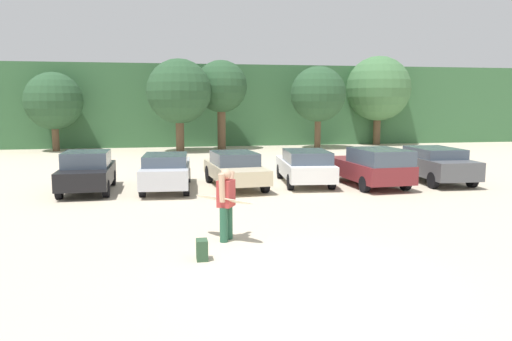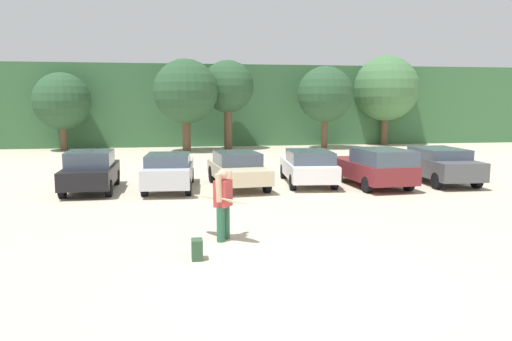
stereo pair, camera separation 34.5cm
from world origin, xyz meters
The scene contains 16 objects.
ground_plane centered at (0.00, 0.00, 0.00)m, with size 120.00×120.00×0.00m, color beige.
hillside_ridge centered at (0.00, 35.61, 3.16)m, with size 108.00×12.00×6.31m, color #38663D.
tree_right centered at (-10.24, 27.84, 3.48)m, with size 3.98×3.98×5.49m.
tree_center centered at (-1.67, 25.78, 4.13)m, with size 4.42×4.42×6.36m.
tree_ridge_back centered at (1.39, 27.22, 4.49)m, with size 3.75×3.75×6.43m.
tree_center_left centered at (8.51, 26.65, 3.99)m, with size 4.08×4.08×6.05m.
tree_far_left centered at (14.27, 29.05, 4.48)m, with size 5.16×5.16×7.08m.
parked_car_black centered at (-5.64, 10.62, 0.79)m, with size 1.86×4.12×1.55m.
parked_car_silver centered at (-2.67, 10.56, 0.76)m, with size 2.04×4.76×1.43m.
parked_car_champagne centered at (0.04, 10.64, 0.76)m, with size 2.17×4.65×1.41m.
parked_car_white centered at (3.01, 10.87, 0.77)m, with size 2.24×4.73×1.45m.
parked_car_maroon centered at (5.49, 9.80, 0.83)m, with size 2.17×4.54×1.59m.
parked_car_dark_gray centered at (8.59, 10.31, 0.81)m, with size 2.00×4.36×1.48m.
person_adult centered at (-1.27, 2.92, 1.00)m, with size 0.54×0.77×1.78m.
surfboard_cream centered at (-1.33, 2.98, 1.02)m, with size 1.57×1.61×0.24m.
backpack_dropped centered at (-1.98, 1.47, 0.22)m, with size 0.24×0.34×0.45m.
Camera 1 is at (-2.71, -8.95, 3.37)m, focal length 34.89 mm.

